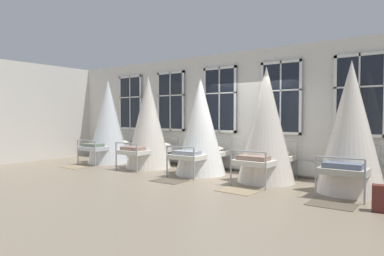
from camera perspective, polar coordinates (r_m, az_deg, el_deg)
The scene contains 13 objects.
ground at distance 8.78m, azimuth 5.89°, elevation -8.27°, with size 26.69×26.69×0.00m, color gray.
back_wall_with_windows at distance 9.74m, azimuth 9.65°, elevation 2.76°, with size 14.34×0.10×3.39m, color silver.
end_wall_left at distance 12.89m, azimuth -27.27°, elevation 2.38°, with size 0.10×6.81×3.39m, color silver.
window_bank at distance 9.64m, azimuth 9.31°, elevation -0.22°, with size 10.46×0.10×2.93m.
cot_first at distance 11.82m, azimuth -13.75°, elevation 0.90°, with size 1.37×1.85×2.77m.
cot_second at distance 10.45m, azimuth -7.27°, elevation 0.78°, with size 1.37×1.84×2.77m.
cot_third at distance 9.24m, azimuth 1.44°, elevation 0.11°, with size 1.37×1.85×2.59m.
cot_fourth at distance 8.33m, azimuth 12.21°, elevation 0.35°, with size 1.37×1.86×2.74m.
cot_fifth at distance 7.70m, azimuth 24.89°, elevation -0.07°, with size 1.37×1.84×2.70m.
rug_first at distance 11.11m, azimuth -18.90°, elevation -6.17°, with size 0.80×0.56×0.01m, color #8E7A5B.
rug_third at distance 8.36m, azimuth -3.90°, elevation -8.76°, with size 0.80×0.56×0.01m, color brown.
rug_fourth at distance 7.32m, azimuth 7.55°, elevation -10.33°, with size 0.80×0.56×0.01m, color #8E7A5B.
rug_fifth at distance 6.65m, azimuth 22.14°, elevation -11.73°, with size 0.80×0.56×0.01m, color brown.
Camera 1 is at (4.36, -7.46, 1.57)m, focal length 32.09 mm.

